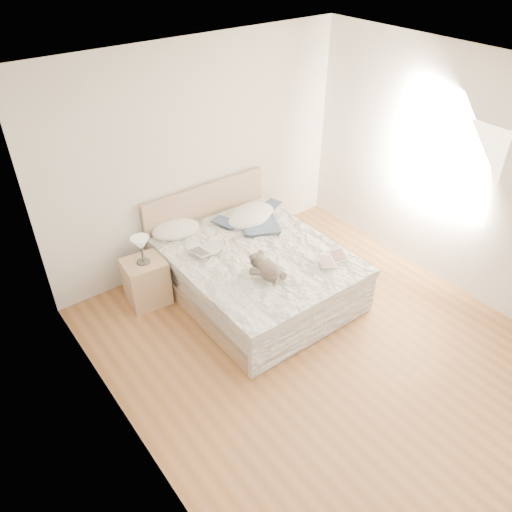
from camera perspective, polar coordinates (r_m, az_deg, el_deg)
name	(u,v)px	position (r m, az deg, el deg)	size (l,w,h in m)	color
floor	(322,348)	(5.34, 7.55, -10.41)	(4.00, 4.50, 0.00)	brown
ceiling	(350,87)	(3.91, 10.72, 18.43)	(4.00, 4.50, 0.00)	silver
wall_back	(200,157)	(6.04, -6.46, 11.20)	(4.00, 0.02, 2.70)	silver
wall_left	(125,337)	(3.61, -14.71, -8.98)	(0.02, 4.50, 2.70)	silver
wall_right	(466,179)	(5.94, 22.88, 8.08)	(0.02, 4.50, 2.70)	silver
window	(444,162)	(6.02, 20.69, 10.05)	(0.02, 1.30, 1.10)	white
bed	(254,270)	(5.81, -0.29, -1.63)	(1.72, 2.14, 1.00)	tan
nightstand	(147,282)	(5.82, -12.39, -2.87)	(0.45, 0.40, 0.56)	tan
table_lamp	(141,245)	(5.51, -13.02, 1.24)	(0.23, 0.23, 0.32)	#453F3B
pillow_left	(176,229)	(6.00, -9.15, 3.05)	(0.58, 0.40, 0.17)	white
pillow_middle	(249,218)	(6.13, -0.80, 4.32)	(0.56, 0.39, 0.17)	white
pillow_right	(252,213)	(6.25, -0.41, 4.97)	(0.58, 0.40, 0.17)	white
blouse	(258,220)	(6.11, 0.28, 4.09)	(0.67, 0.72, 0.03)	#324360
photo_book	(206,250)	(5.60, -5.73, 0.67)	(0.34, 0.23, 0.03)	silver
childrens_book	(332,259)	(5.50, 8.70, -0.34)	(0.36, 0.24, 0.02)	beige
teddy_bear	(269,275)	(5.17, 1.45, -2.21)	(0.27, 0.38, 0.20)	brown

